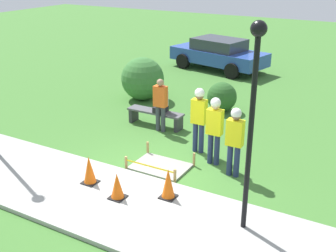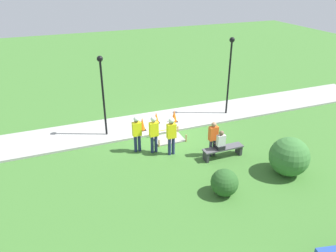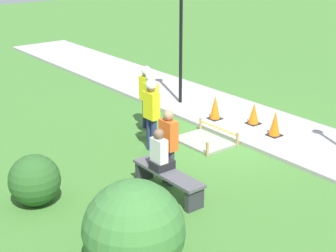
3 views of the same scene
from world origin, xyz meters
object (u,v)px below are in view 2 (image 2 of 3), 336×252
at_px(park_bench, 223,150).
at_px(worker_trainee, 154,131).
at_px(traffic_cone_far_patch, 156,118).
at_px(bystander_in_orange_shirt, 213,137).
at_px(person_seated_on_bench, 220,142).
at_px(lamppost_near, 102,85).
at_px(lamppost_far, 230,66).
at_px(worker_supervisor, 137,131).
at_px(worker_assistant, 171,133).
at_px(traffic_cone_sidewalk_edge, 142,124).
at_px(traffic_cone_near_patch, 174,116).

relative_size(park_bench, worker_trainee, 1.04).
relative_size(traffic_cone_far_patch, park_bench, 0.32).
bearing_deg(bystander_in_orange_shirt, person_seated_on_bench, 116.44).
height_order(person_seated_on_bench, lamppost_near, lamppost_near).
xyz_separation_m(lamppost_near, lamppost_far, (-6.89, -0.12, 0.18)).
bearing_deg(person_seated_on_bench, worker_supervisor, -31.59).
bearing_deg(worker_assistant, park_bench, 151.96).
distance_m(person_seated_on_bench, lamppost_near, 6.02).
bearing_deg(lamppost_far, park_bench, 57.69).
bearing_deg(traffic_cone_sidewalk_edge, traffic_cone_near_patch, -169.83).
bearing_deg(park_bench, lamppost_far, -122.31).
xyz_separation_m(park_bench, worker_trainee, (2.67, -1.54, 0.72)).
bearing_deg(worker_assistant, lamppost_near, -50.35).
xyz_separation_m(worker_trainee, lamppost_near, (1.68, -2.36, 1.60)).
height_order(worker_supervisor, lamppost_far, lamppost_far).
height_order(traffic_cone_near_patch, park_bench, traffic_cone_near_patch).
height_order(traffic_cone_near_patch, person_seated_on_bench, person_seated_on_bench).
distance_m(worker_supervisor, lamppost_far, 6.51).
height_order(bystander_in_orange_shirt, lamppost_far, lamppost_far).
height_order(worker_trainee, lamppost_near, lamppost_near).
relative_size(traffic_cone_far_patch, bystander_in_orange_shirt, 0.36).
relative_size(traffic_cone_near_patch, traffic_cone_far_patch, 1.13).
distance_m(person_seated_on_bench, worker_trainee, 2.95).
xyz_separation_m(person_seated_on_bench, worker_supervisor, (3.15, -1.94, 0.20)).
relative_size(worker_supervisor, lamppost_near, 0.44).
bearing_deg(traffic_cone_far_patch, bystander_in_orange_shirt, 107.46).
relative_size(traffic_cone_far_patch, worker_trainee, 0.33).
distance_m(traffic_cone_near_patch, lamppost_far, 4.01).
xyz_separation_m(worker_supervisor, bystander_in_orange_shirt, (-2.98, 1.59, -0.11)).
distance_m(lamppost_near, lamppost_far, 6.89).
bearing_deg(person_seated_on_bench, bystander_in_orange_shirt, -63.56).
xyz_separation_m(traffic_cone_near_patch, lamppost_near, (3.69, 0.13, 2.25)).
height_order(worker_assistant, worker_trainee, worker_assistant).
xyz_separation_m(traffic_cone_far_patch, traffic_cone_sidewalk_edge, (0.95, 0.56, 0.05)).
xyz_separation_m(park_bench, bystander_in_orange_shirt, (0.36, -0.30, 0.58)).
bearing_deg(bystander_in_orange_shirt, park_bench, 140.66).
bearing_deg(park_bench, traffic_cone_sidewalk_edge, -55.29).
distance_m(traffic_cone_far_patch, traffic_cone_sidewalk_edge, 1.10).
bearing_deg(person_seated_on_bench, traffic_cone_sidewalk_edge, -57.69).
bearing_deg(traffic_cone_near_patch, person_seated_on_bench, 96.57).
xyz_separation_m(worker_assistant, lamppost_far, (-4.55, -2.95, 1.76)).
distance_m(traffic_cone_near_patch, person_seated_on_bench, 4.12).
xyz_separation_m(traffic_cone_far_patch, person_seated_on_bench, (-1.41, 4.30, 0.45)).
xyz_separation_m(park_bench, person_seated_on_bench, (0.19, 0.05, 0.49)).
relative_size(traffic_cone_far_patch, person_seated_on_bench, 0.67).
distance_m(person_seated_on_bench, bystander_in_orange_shirt, 0.40).
bearing_deg(worker_supervisor, traffic_cone_near_patch, -141.50).
xyz_separation_m(traffic_cone_far_patch, lamppost_far, (-4.15, 0.23, 2.46)).
distance_m(traffic_cone_near_patch, traffic_cone_sidewalk_edge, 1.92).
distance_m(traffic_cone_sidewalk_edge, lamppost_near, 2.88).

